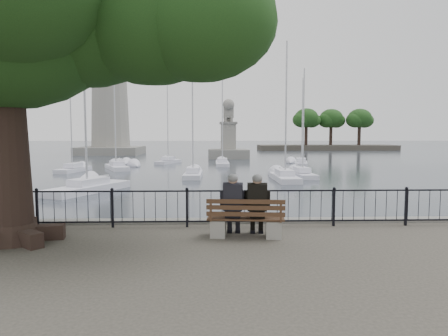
{
  "coord_description": "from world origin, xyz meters",
  "views": [
    {
      "loc": [
        -0.31,
        -8.16,
        2.51
      ],
      "look_at": [
        0.0,
        2.5,
        1.6
      ],
      "focal_mm": 32.0,
      "sensor_mm": 36.0,
      "label": 1
    }
  ],
  "objects_px": {
    "bench": "(246,224)",
    "lighthouse": "(109,77)",
    "tree": "(40,7)",
    "person_left": "(233,207)",
    "person_right": "(257,208)",
    "lion_monument": "(228,144)"
  },
  "relations": [
    {
      "from": "bench",
      "to": "lighthouse",
      "type": "relative_size",
      "value": 0.06
    },
    {
      "from": "bench",
      "to": "tree",
      "type": "bearing_deg",
      "value": -179.43
    },
    {
      "from": "bench",
      "to": "tree",
      "type": "distance_m",
      "value": 6.9
    },
    {
      "from": "bench",
      "to": "tree",
      "type": "xyz_separation_m",
      "value": [
        -4.7,
        -0.05,
        5.05
      ]
    },
    {
      "from": "person_left",
      "to": "lighthouse",
      "type": "xyz_separation_m",
      "value": [
        -18.19,
        60.52,
        11.65
      ]
    },
    {
      "from": "person_right",
      "to": "bench",
      "type": "bearing_deg",
      "value": -164.38
    },
    {
      "from": "person_left",
      "to": "lion_monument",
      "type": "distance_m",
      "value": 48.49
    },
    {
      "from": "person_right",
      "to": "lion_monument",
      "type": "height_order",
      "value": "lion_monument"
    },
    {
      "from": "bench",
      "to": "person_right",
      "type": "relative_size",
      "value": 1.22
    },
    {
      "from": "lion_monument",
      "to": "person_right",
      "type": "bearing_deg",
      "value": -91.45
    },
    {
      "from": "bench",
      "to": "lighthouse",
      "type": "height_order",
      "value": "lighthouse"
    },
    {
      "from": "bench",
      "to": "lion_monument",
      "type": "xyz_separation_m",
      "value": [
        1.51,
        48.59,
        0.8
      ]
    },
    {
      "from": "lighthouse",
      "to": "person_left",
      "type": "bearing_deg",
      "value": -73.27
    },
    {
      "from": "person_left",
      "to": "person_right",
      "type": "height_order",
      "value": "same"
    },
    {
      "from": "bench",
      "to": "person_left",
      "type": "height_order",
      "value": "person_left"
    },
    {
      "from": "person_left",
      "to": "tree",
      "type": "height_order",
      "value": "tree"
    },
    {
      "from": "person_left",
      "to": "lighthouse",
      "type": "height_order",
      "value": "lighthouse"
    },
    {
      "from": "person_right",
      "to": "lighthouse",
      "type": "bearing_deg",
      "value": 107.22
    },
    {
      "from": "tree",
      "to": "lighthouse",
      "type": "height_order",
      "value": "lighthouse"
    },
    {
      "from": "person_right",
      "to": "tree",
      "type": "distance_m",
      "value": 6.84
    },
    {
      "from": "person_right",
      "to": "lighthouse",
      "type": "xyz_separation_m",
      "value": [
        -18.78,
        60.58,
        11.65
      ]
    },
    {
      "from": "person_right",
      "to": "lighthouse",
      "type": "height_order",
      "value": "lighthouse"
    }
  ]
}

